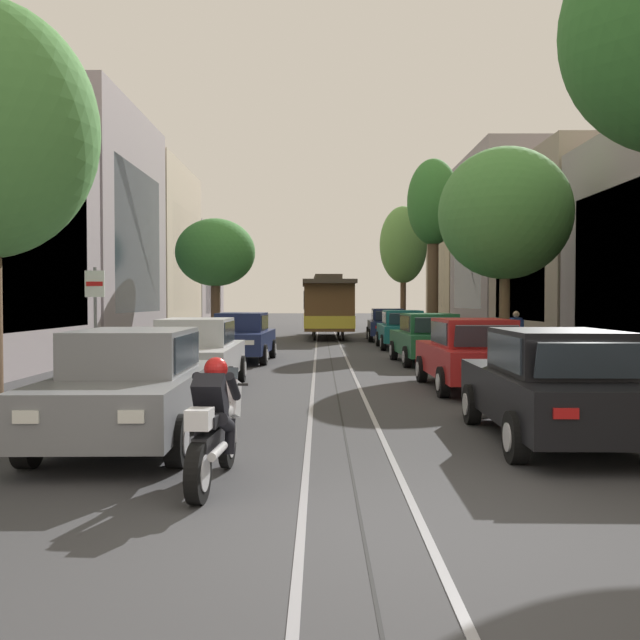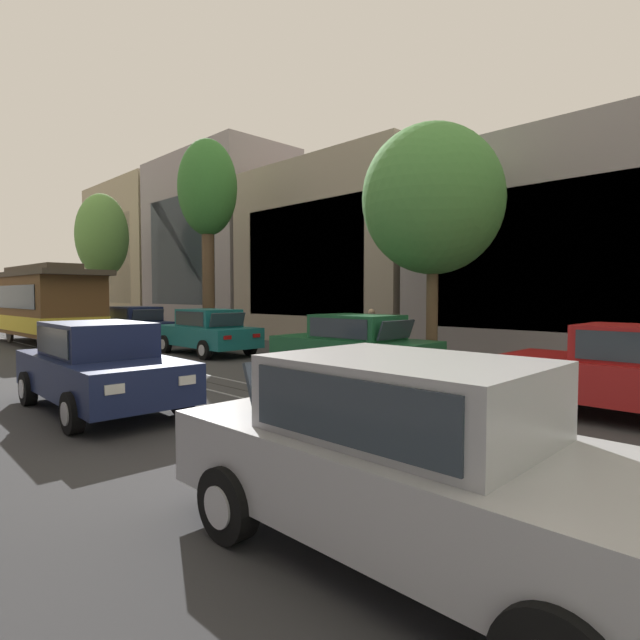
{
  "view_description": "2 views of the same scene",
  "coord_description": "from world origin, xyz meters",
  "px_view_note": "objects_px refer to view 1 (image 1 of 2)",
  "views": [
    {
      "loc": [
        -0.37,
        -5.75,
        1.99
      ],
      "look_at": [
        -0.25,
        21.46,
        1.21
      ],
      "focal_mm": 38.59,
      "sensor_mm": 36.0,
      "label": 1
    },
    {
      "loc": [
        -6.41,
        7.45,
        2.08
      ],
      "look_at": [
        2.0,
        15.97,
        1.48
      ],
      "focal_mm": 28.16,
      "sensor_mm": 36.0,
      "label": 2
    }
  ],
  "objects_px": {
    "parked_car_red_second_right": "(468,354)",
    "parked_car_green_mid_right": "(425,338)",
    "parked_car_navy_fifth_right": "(384,324)",
    "street_sign_post": "(92,321)",
    "parked_car_silver_second_left": "(193,353)",
    "street_tree_kerb_left_second": "(212,253)",
    "pedestrian_on_left_pavement": "(513,331)",
    "street_tree_kerb_right_mid": "(430,207)",
    "cable_car_trolley": "(324,307)",
    "street_tree_kerb_right_fourth": "(400,245)",
    "street_tree_kerb_right_second": "(502,214)",
    "parked_car_grey_near_left": "(129,386)",
    "parked_car_navy_mid_left": "(239,337)",
    "parked_car_teal_fourth_right": "(399,329)",
    "motorcycle_with_rider": "(211,425)",
    "parked_car_black_near_right": "(551,385)"
  },
  "relations": [
    {
      "from": "parked_car_silver_second_left",
      "to": "parked_car_red_second_right",
      "type": "bearing_deg",
      "value": -1.2
    },
    {
      "from": "pedestrian_on_left_pavement",
      "to": "parked_car_green_mid_right",
      "type": "bearing_deg",
      "value": -146.76
    },
    {
      "from": "parked_car_grey_near_left",
      "to": "cable_car_trolley",
      "type": "xyz_separation_m",
      "value": [
        2.97,
        26.77,
        0.86
      ]
    },
    {
      "from": "parked_car_silver_second_left",
      "to": "street_sign_post",
      "type": "height_order",
      "value": "street_sign_post"
    },
    {
      "from": "parked_car_black_near_right",
      "to": "street_tree_kerb_right_fourth",
      "type": "distance_m",
      "value": 32.56
    },
    {
      "from": "parked_car_silver_second_left",
      "to": "parked_car_green_mid_right",
      "type": "relative_size",
      "value": 0.99
    },
    {
      "from": "parked_car_navy_mid_left",
      "to": "cable_car_trolley",
      "type": "bearing_deg",
      "value": 78.07
    },
    {
      "from": "parked_car_teal_fourth_right",
      "to": "parked_car_silver_second_left",
      "type": "bearing_deg",
      "value": -115.49
    },
    {
      "from": "parked_car_silver_second_left",
      "to": "parked_car_teal_fourth_right",
      "type": "bearing_deg",
      "value": 64.51
    },
    {
      "from": "parked_car_navy_mid_left",
      "to": "street_tree_kerb_right_mid",
      "type": "bearing_deg",
      "value": 48.3
    },
    {
      "from": "parked_car_navy_fifth_right",
      "to": "street_sign_post",
      "type": "relative_size",
      "value": 1.7
    },
    {
      "from": "parked_car_black_near_right",
      "to": "parked_car_green_mid_right",
      "type": "distance_m",
      "value": 11.97
    },
    {
      "from": "street_tree_kerb_right_second",
      "to": "cable_car_trolley",
      "type": "bearing_deg",
      "value": 108.44
    },
    {
      "from": "street_tree_kerb_right_fourth",
      "to": "motorcycle_with_rider",
      "type": "xyz_separation_m",
      "value": [
        -6.21,
        -34.44,
        -4.68
      ]
    },
    {
      "from": "street_tree_kerb_left_second",
      "to": "street_tree_kerb_right_second",
      "type": "height_order",
      "value": "street_tree_kerb_right_second"
    },
    {
      "from": "parked_car_green_mid_right",
      "to": "parked_car_black_near_right",
      "type": "bearing_deg",
      "value": -90.49
    },
    {
      "from": "parked_car_green_mid_right",
      "to": "cable_car_trolley",
      "type": "distance_m",
      "value": 15.01
    },
    {
      "from": "street_tree_kerb_right_second",
      "to": "parked_car_red_second_right",
      "type": "bearing_deg",
      "value": -112.04
    },
    {
      "from": "parked_car_green_mid_right",
      "to": "parked_car_navy_fifth_right",
      "type": "distance_m",
      "value": 12.39
    },
    {
      "from": "parked_car_navy_fifth_right",
      "to": "parked_car_green_mid_right",
      "type": "bearing_deg",
      "value": -89.7
    },
    {
      "from": "parked_car_silver_second_left",
      "to": "parked_car_navy_mid_left",
      "type": "bearing_deg",
      "value": 88.08
    },
    {
      "from": "street_tree_kerb_left_second",
      "to": "parked_car_teal_fourth_right",
      "type": "bearing_deg",
      "value": -13.94
    },
    {
      "from": "parked_car_silver_second_left",
      "to": "street_tree_kerb_left_second",
      "type": "xyz_separation_m",
      "value": [
        -1.83,
        14.99,
        3.27
      ]
    },
    {
      "from": "parked_car_black_near_right",
      "to": "parked_car_green_mid_right",
      "type": "bearing_deg",
      "value": 89.51
    },
    {
      "from": "parked_car_black_near_right",
      "to": "street_tree_kerb_left_second",
      "type": "height_order",
      "value": "street_tree_kerb_left_second"
    },
    {
      "from": "parked_car_red_second_right",
      "to": "parked_car_green_mid_right",
      "type": "height_order",
      "value": "same"
    },
    {
      "from": "parked_car_teal_fourth_right",
      "to": "street_tree_kerb_right_second",
      "type": "distance_m",
      "value": 8.87
    },
    {
      "from": "parked_car_navy_mid_left",
      "to": "parked_car_red_second_right",
      "type": "relative_size",
      "value": 1.01
    },
    {
      "from": "parked_car_green_mid_right",
      "to": "street_sign_post",
      "type": "bearing_deg",
      "value": -129.27
    },
    {
      "from": "cable_car_trolley",
      "to": "street_sign_post",
      "type": "xyz_separation_m",
      "value": [
        -4.44,
        -23.81,
        -0.05
      ]
    },
    {
      "from": "motorcycle_with_rider",
      "to": "street_sign_post",
      "type": "relative_size",
      "value": 0.77
    },
    {
      "from": "street_sign_post",
      "to": "cable_car_trolley",
      "type": "bearing_deg",
      "value": 79.44
    },
    {
      "from": "parked_car_navy_mid_left",
      "to": "cable_car_trolley",
      "type": "height_order",
      "value": "cable_car_trolley"
    },
    {
      "from": "parked_car_grey_near_left",
      "to": "parked_car_navy_fifth_right",
      "type": "height_order",
      "value": "same"
    },
    {
      "from": "parked_car_navy_fifth_right",
      "to": "street_tree_kerb_right_mid",
      "type": "height_order",
      "value": "street_tree_kerb_right_mid"
    },
    {
      "from": "street_tree_kerb_right_mid",
      "to": "street_sign_post",
      "type": "relative_size",
      "value": 3.22
    },
    {
      "from": "street_tree_kerb_right_fourth",
      "to": "street_sign_post",
      "type": "xyz_separation_m",
      "value": [
        -9.14,
        -29.36,
        -3.71
      ]
    },
    {
      "from": "parked_car_navy_fifth_right",
      "to": "motorcycle_with_rider",
      "type": "xyz_separation_m",
      "value": [
        -4.48,
        -26.6,
        -0.15
      ]
    },
    {
      "from": "parked_car_navy_mid_left",
      "to": "parked_car_teal_fourth_right",
      "type": "bearing_deg",
      "value": 45.24
    },
    {
      "from": "street_tree_kerb_left_second",
      "to": "street_tree_kerb_right_fourth",
      "type": "distance_m",
      "value": 15.02
    },
    {
      "from": "parked_car_green_mid_right",
      "to": "parked_car_grey_near_left",
      "type": "bearing_deg",
      "value": -116.38
    },
    {
      "from": "parked_car_grey_near_left",
      "to": "parked_car_navy_mid_left",
      "type": "xyz_separation_m",
      "value": [
        0.04,
        12.92,
        0.0
      ]
    },
    {
      "from": "motorcycle_with_rider",
      "to": "parked_car_grey_near_left",
      "type": "bearing_deg",
      "value": 124.64
    },
    {
      "from": "street_tree_kerb_left_second",
      "to": "street_tree_kerb_right_second",
      "type": "xyz_separation_m",
      "value": [
        10.18,
        -9.72,
        0.52
      ]
    },
    {
      "from": "street_sign_post",
      "to": "street_tree_kerb_left_second",
      "type": "bearing_deg",
      "value": 91.77
    },
    {
      "from": "parked_car_black_near_right",
      "to": "street_tree_kerb_right_mid",
      "type": "height_order",
      "value": "street_tree_kerb_right_mid"
    },
    {
      "from": "parked_car_teal_fourth_right",
      "to": "street_tree_kerb_right_fourth",
      "type": "relative_size",
      "value": 0.57
    },
    {
      "from": "street_tree_kerb_right_mid",
      "to": "cable_car_trolley",
      "type": "xyz_separation_m",
      "value": [
        -4.72,
        5.27,
        -4.54
      ]
    },
    {
      "from": "street_tree_kerb_right_second",
      "to": "street_tree_kerb_right_mid",
      "type": "bearing_deg",
      "value": 92.61
    },
    {
      "from": "pedestrian_on_left_pavement",
      "to": "street_sign_post",
      "type": "relative_size",
      "value": 0.62
    }
  ]
}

